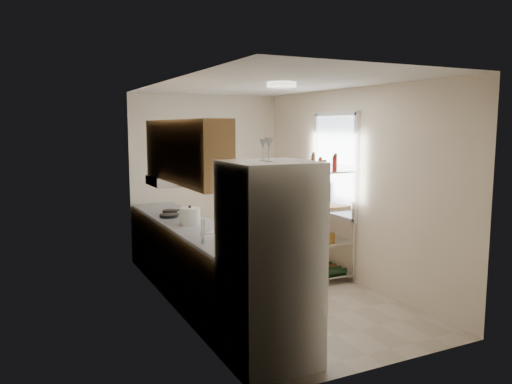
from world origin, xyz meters
TOP-DOWN VIEW (x-y plane):
  - room at (0.00, 0.00)m, footprint 2.52×4.42m
  - counter_run at (-0.92, 0.44)m, footprint 0.63×3.51m
  - upper_cabinets at (-1.05, 0.10)m, footprint 0.33×2.20m
  - range_hood at (-1.00, 0.90)m, footprint 0.50×0.60m
  - window at (1.23, 0.35)m, footprint 0.06×1.00m
  - bakers_rack at (1.00, 0.30)m, footprint 0.45×0.90m
  - ceiling_dome at (0.00, -0.30)m, footprint 0.34×0.34m
  - refrigerator at (-0.87, -1.67)m, footprint 0.74×0.74m
  - wine_glass_a at (-0.90, -1.60)m, footprint 0.07×0.07m
  - wine_glass_b at (-0.91, -1.74)m, footprint 0.07×0.07m
  - rice_cooker at (-0.93, 0.32)m, footprint 0.26×0.26m
  - frying_pan_large at (-1.02, 0.90)m, footprint 0.28×0.28m
  - frying_pan_small at (-0.91, 1.22)m, footprint 0.26×0.26m
  - cutting_board at (0.97, 0.11)m, footprint 0.44×0.53m
  - espresso_machine at (1.13, 0.53)m, footprint 0.24×0.31m
  - storage_bag at (1.02, 0.63)m, footprint 0.11×0.14m

SIDE VIEW (x-z plane):
  - counter_run at x=-0.92m, z-range 0.00..0.90m
  - storage_bag at x=1.02m, z-range 0.56..0.70m
  - refrigerator at x=-0.87m, z-range 0.00..1.80m
  - frying_pan_small at x=-0.91m, z-range 0.90..0.94m
  - frying_pan_large at x=-1.02m, z-range 0.90..0.94m
  - rice_cooker at x=-0.93m, z-range 0.90..1.11m
  - cutting_board at x=0.97m, z-range 1.01..1.04m
  - bakers_rack at x=1.00m, z-range 0.24..1.97m
  - espresso_machine at x=1.13m, z-range 1.01..1.32m
  - room at x=0.00m, z-range -0.01..2.61m
  - range_hood at x=-1.00m, z-range 1.33..1.45m
  - window at x=1.23m, z-range 0.82..2.28m
  - upper_cabinets at x=-1.05m, z-range 1.45..2.17m
  - wine_glass_a at x=-0.90m, z-range 1.80..1.99m
  - wine_glass_b at x=-0.91m, z-range 1.80..2.00m
  - ceiling_dome at x=0.00m, z-range 2.54..2.60m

